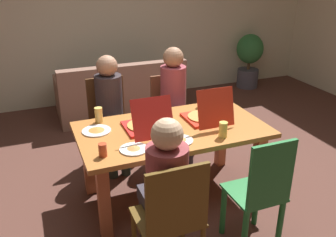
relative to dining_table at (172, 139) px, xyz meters
The scene contains 21 objects.
ground_plane 0.62m from the dining_table, ahead, with size 20.00×20.00×0.00m, color brown.
back_wall 3.09m from the dining_table, 90.00° to the left, with size 7.55×0.12×2.90m, color #ECE7C9.
dining_table is the anchor object (origin of this frame).
chair_0 0.99m from the dining_table, 113.02° to the left, with size 0.43×0.40×0.97m.
person_0 0.87m from the dining_table, 116.90° to the left, with size 0.29×0.48×1.25m.
chair_1 0.98m from the dining_table, 68.98° to the left, with size 0.41×0.46×0.91m.
person_1 0.85m from the dining_table, 65.34° to the left, with size 0.29×0.51×1.28m.
chair_2 1.03m from the dining_table, 112.15° to the right, with size 0.45×0.39×0.97m.
person_2 0.90m from the dining_table, 115.82° to the right, with size 0.29×0.48×1.23m.
chair_3 0.98m from the dining_table, 68.96° to the right, with size 0.39×0.39×0.99m.
pizza_box_0 0.29m from the dining_table, behind, with size 0.36×0.48×0.36m.
pizza_box_1 0.39m from the dining_table, ahead, with size 0.35×0.44×0.37m.
plate_0 0.54m from the dining_table, 147.92° to the right, with size 0.23×0.23×0.03m.
plate_1 0.69m from the dining_table, 165.15° to the left, with size 0.26×0.26×0.03m.
plate_2 0.31m from the dining_table, 98.54° to the right, with size 0.23×0.23×0.03m.
drinking_glass_0 0.72m from the dining_table, 148.38° to the left, with size 0.07×0.07×0.15m, color #E5BF5D.
drinking_glass_1 0.63m from the dining_table, 36.91° to the left, with size 0.08×0.08×0.11m, color #DAC062.
drinking_glass_2 0.51m from the dining_table, 45.44° to the right, with size 0.07×0.07×0.14m, color #DFC559.
drinking_glass_3 0.78m from the dining_table, 157.41° to the right, with size 0.07×0.07×0.11m, color #BF4728.
couch 2.23m from the dining_table, 87.75° to the left, with size 1.82×0.77×0.82m.
potted_plant 3.66m from the dining_table, 45.67° to the left, with size 0.47×0.47×0.96m.
Camera 1 is at (-1.16, -2.82, 2.14)m, focal length 39.30 mm.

